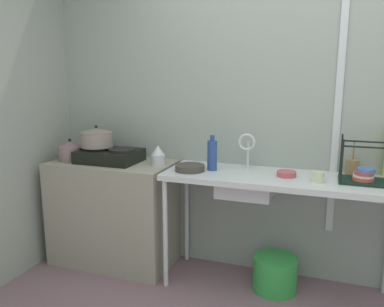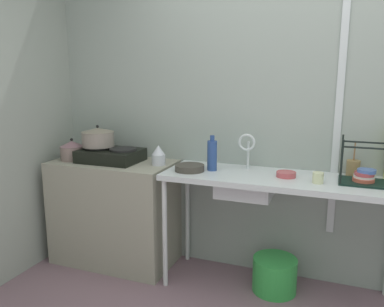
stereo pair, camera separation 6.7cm
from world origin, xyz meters
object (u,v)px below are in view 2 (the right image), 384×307
(dish_rack, at_px, (365,176))
(bottle_by_sink, at_px, (212,155))
(percolator, at_px, (159,155))
(faucet, at_px, (247,145))
(cup_by_rack, at_px, (318,178))
(pot_on_left_burner, at_px, (98,137))
(frying_pan, at_px, (190,168))
(small_bowl_on_drainboard, at_px, (286,174))
(utensil_jar, at_px, (353,168))
(pot_beside_stove, at_px, (72,150))
(sink_basin, at_px, (245,185))
(bucket_on_floor, at_px, (275,275))
(stove, at_px, (111,155))

(dish_rack, distance_m, bottle_by_sink, 1.03)
(percolator, distance_m, faucet, 0.69)
(cup_by_rack, bearing_deg, pot_on_left_burner, 177.53)
(percolator, distance_m, frying_pan, 0.32)
(small_bowl_on_drainboard, xyz_separation_m, utensil_jar, (0.43, 0.19, 0.04))
(percolator, bearing_deg, dish_rack, 0.20)
(pot_on_left_burner, bearing_deg, pot_beside_stove, -163.38)
(pot_beside_stove, xyz_separation_m, dish_rack, (2.22, 0.09, -0.03))
(sink_basin, height_order, bucket_on_floor, sink_basin)
(pot_beside_stove, bearing_deg, bucket_on_floor, 1.95)
(bottle_by_sink, bearing_deg, frying_pan, -153.08)
(stove, height_order, sink_basin, stove)
(pot_on_left_burner, xyz_separation_m, pot_beside_stove, (-0.21, -0.06, -0.11))
(faucet, height_order, utensil_jar, faucet)
(sink_basin, distance_m, faucet, 0.30)
(stove, distance_m, pot_on_left_burner, 0.18)
(bucket_on_floor, bearing_deg, percolator, 178.04)
(pot_on_left_burner, height_order, small_bowl_on_drainboard, pot_on_left_burner)
(stove, distance_m, pot_beside_stove, 0.34)
(bottle_by_sink, xyz_separation_m, utensil_jar, (0.97, 0.19, -0.06))
(stove, bearing_deg, frying_pan, -5.31)
(pot_on_left_burner, bearing_deg, percolator, 2.72)
(bottle_by_sink, bearing_deg, percolator, 177.83)
(percolator, xyz_separation_m, utensil_jar, (1.41, 0.17, -0.02))
(pot_on_left_burner, bearing_deg, stove, 0.00)
(stove, bearing_deg, dish_rack, 0.92)
(bucket_on_floor, bearing_deg, small_bowl_on_drainboard, 21.40)
(faucet, xyz_separation_m, frying_pan, (-0.38, -0.18, -0.16))
(frying_pan, distance_m, bucket_on_floor, 0.99)
(stove, height_order, bucket_on_floor, stove)
(pot_on_left_burner, relative_size, frying_pan, 1.22)
(small_bowl_on_drainboard, bearing_deg, frying_pan, -173.57)
(stove, distance_m, bucket_on_floor, 1.57)
(bottle_by_sink, bearing_deg, pot_beside_stove, -176.52)
(pot_beside_stove, xyz_separation_m, small_bowl_on_drainboard, (1.73, 0.07, -0.06))
(frying_pan, relative_size, bottle_by_sink, 0.83)
(cup_by_rack, height_order, bottle_by_sink, bottle_by_sink)
(frying_pan, xyz_separation_m, bucket_on_floor, (0.64, 0.06, -0.76))
(pot_on_left_burner, height_order, pot_beside_stove, pot_on_left_burner)
(frying_pan, height_order, utensil_jar, utensil_jar)
(stove, bearing_deg, cup_by_rack, -2.64)
(percolator, relative_size, frying_pan, 0.73)
(small_bowl_on_drainboard, distance_m, bucket_on_floor, 0.75)
(stove, relative_size, sink_basin, 1.25)
(stove, height_order, bottle_by_sink, bottle_by_sink)
(pot_beside_stove, xyz_separation_m, sink_basin, (1.45, 0.04, -0.16))
(pot_beside_stove, distance_m, small_bowl_on_drainboard, 1.73)
(percolator, height_order, cup_by_rack, percolator)
(frying_pan, height_order, cup_by_rack, cup_by_rack)
(stove, bearing_deg, percolator, 3.47)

